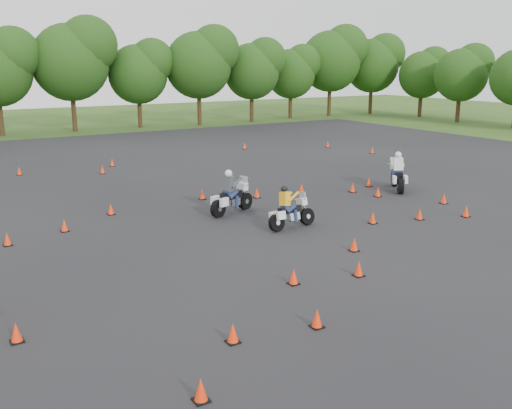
# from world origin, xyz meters

# --- Properties ---
(ground) EXTENTS (140.00, 140.00, 0.00)m
(ground) POSITION_xyz_m (0.00, 0.00, 0.00)
(ground) COLOR #2D5119
(ground) RESTS_ON ground
(asphalt_pad) EXTENTS (62.00, 62.00, 0.00)m
(asphalt_pad) POSITION_xyz_m (0.00, 6.00, 0.01)
(asphalt_pad) COLOR black
(asphalt_pad) RESTS_ON ground
(treeline) EXTENTS (86.83, 32.63, 10.94)m
(treeline) POSITION_xyz_m (2.09, 34.97, 4.70)
(treeline) COLOR #1E4012
(treeline) RESTS_ON ground
(traffic_cones) EXTENTS (36.54, 33.01, 0.45)m
(traffic_cones) POSITION_xyz_m (-0.73, 6.30, 0.23)
(traffic_cones) COLOR #FF340A
(traffic_cones) RESTS_ON asphalt_pad
(rider_grey) EXTENTS (2.57, 1.53, 1.90)m
(rider_grey) POSITION_xyz_m (0.83, 7.32, 0.95)
(rider_grey) COLOR #3A3C41
(rider_grey) RESTS_ON ground
(rider_yellow) EXTENTS (2.24, 0.88, 1.68)m
(rider_yellow) POSITION_xyz_m (1.73, 4.09, 0.85)
(rider_yellow) COLOR #F8A516
(rider_yellow) RESTS_ON ground
(rider_white) EXTENTS (2.10, 2.52, 1.96)m
(rider_white) POSITION_xyz_m (10.09, 6.94, 0.99)
(rider_white) COLOR silver
(rider_white) RESTS_ON ground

